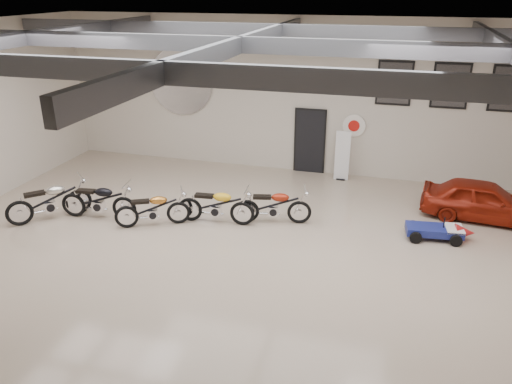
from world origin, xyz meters
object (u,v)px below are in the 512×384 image
(go_kart, at_px, (441,228))
(motorcycle_black, at_px, (98,200))
(motorcycle_red, at_px, (273,205))
(vintage_car, at_px, (484,200))
(motorcycle_yellow, at_px, (216,205))
(motorcycle_silver, at_px, (49,200))
(banner_stand, at_px, (342,155))
(motorcycle_gold, at_px, (152,208))

(go_kart, bearing_deg, motorcycle_black, -178.20)
(motorcycle_red, height_order, vintage_car, vintage_car)
(motorcycle_yellow, height_order, go_kart, motorcycle_yellow)
(motorcycle_yellow, relative_size, vintage_car, 0.64)
(go_kart, bearing_deg, motorcycle_red, 176.87)
(motorcycle_silver, bearing_deg, go_kart, -36.47)
(motorcycle_black, bearing_deg, motorcycle_red, 5.41)
(motorcycle_silver, distance_m, go_kart, 10.14)
(motorcycle_silver, bearing_deg, motorcycle_yellow, -32.89)
(motorcycle_red, relative_size, vintage_car, 0.62)
(motorcycle_silver, bearing_deg, motorcycle_red, -32.07)
(motorcycle_black, height_order, motorcycle_yellow, motorcycle_black)
(motorcycle_black, relative_size, go_kart, 1.24)
(banner_stand, xyz_separation_m, motorcycle_red, (-1.35, -3.67, -0.34))
(motorcycle_gold, bearing_deg, motorcycle_yellow, -5.13)
(motorcycle_black, bearing_deg, go_kart, 0.99)
(banner_stand, distance_m, motorcycle_yellow, 4.96)
(motorcycle_silver, bearing_deg, vintage_car, -29.90)
(go_kart, height_order, vintage_car, vintage_car)
(banner_stand, xyz_separation_m, go_kart, (2.85, -3.44, -0.55))
(motorcycle_yellow, bearing_deg, banner_stand, 50.72)
(vintage_car, bearing_deg, banner_stand, 69.54)
(banner_stand, bearing_deg, motorcycle_red, -111.54)
(vintage_car, bearing_deg, motorcycle_yellow, 112.92)
(banner_stand, relative_size, motorcycle_silver, 0.79)
(motorcycle_yellow, distance_m, vintage_car, 7.13)
(motorcycle_red, bearing_deg, go_kart, -9.41)
(motorcycle_yellow, distance_m, go_kart, 5.69)
(banner_stand, xyz_separation_m, motorcycle_silver, (-7.15, -5.09, -0.29))
(motorcycle_silver, distance_m, motorcycle_yellow, 4.46)
(banner_stand, height_order, motorcycle_yellow, banner_stand)
(banner_stand, xyz_separation_m, motorcycle_black, (-5.92, -4.68, -0.31))
(motorcycle_gold, relative_size, motorcycle_yellow, 0.94)
(banner_stand, height_order, motorcycle_gold, banner_stand)
(motorcycle_gold, distance_m, go_kart, 7.29)
(motorcycle_black, height_order, go_kart, motorcycle_black)
(motorcycle_silver, relative_size, motorcycle_red, 1.09)
(banner_stand, distance_m, motorcycle_gold, 6.39)
(motorcycle_gold, relative_size, go_kart, 1.14)
(motorcycle_silver, height_order, vintage_car, motorcycle_silver)
(motorcycle_gold, bearing_deg, motorcycle_red, -7.76)
(motorcycle_black, xyz_separation_m, go_kart, (8.78, 1.24, -0.24))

